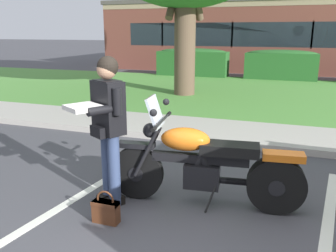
# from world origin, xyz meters

# --- Properties ---
(ground_plane) EXTENTS (140.00, 140.00, 0.00)m
(ground_plane) POSITION_xyz_m (0.00, 0.00, 0.00)
(ground_plane) COLOR #424247
(curb_strip) EXTENTS (60.00, 0.20, 0.12)m
(curb_strip) POSITION_xyz_m (0.00, 3.16, 0.06)
(curb_strip) COLOR #ADA89E
(curb_strip) RESTS_ON ground
(concrete_walk) EXTENTS (60.00, 1.50, 0.08)m
(concrete_walk) POSITION_xyz_m (0.00, 4.01, 0.04)
(concrete_walk) COLOR #ADA89E
(concrete_walk) RESTS_ON ground
(grass_lawn) EXTENTS (60.00, 7.74, 0.06)m
(grass_lawn) POSITION_xyz_m (0.00, 8.63, 0.03)
(grass_lawn) COLOR #518E3D
(grass_lawn) RESTS_ON ground
(stall_stripe_0) EXTENTS (0.65, 4.38, 0.01)m
(stall_stripe_0) POSITION_xyz_m (-1.36, 0.20, 0.00)
(stall_stripe_0) COLOR silver
(stall_stripe_0) RESTS_ON ground
(motorcycle) EXTENTS (2.24, 0.82, 1.26)m
(motorcycle) POSITION_xyz_m (0.25, 0.92, 0.49)
(motorcycle) COLOR black
(motorcycle) RESTS_ON ground
(rider_person) EXTENTS (0.60, 0.67, 1.70)m
(rider_person) POSITION_xyz_m (-0.85, 0.55, 1.01)
(rider_person) COLOR black
(rider_person) RESTS_ON ground
(handbag) EXTENTS (0.28, 0.13, 0.36)m
(handbag) POSITION_xyz_m (-0.70, 0.16, 0.14)
(handbag) COLOR #562D19
(handbag) RESTS_ON ground
(hedge_left) EXTENTS (3.08, 0.90, 1.24)m
(hedge_left) POSITION_xyz_m (-3.23, 12.46, 0.65)
(hedge_left) COLOR #235623
(hedge_left) RESTS_ON ground
(hedge_center_left) EXTENTS (2.83, 0.90, 1.24)m
(hedge_center_left) POSITION_xyz_m (0.49, 12.46, 0.65)
(hedge_center_left) COLOR #235623
(hedge_center_left) RESTS_ON ground
(brick_building) EXTENTS (20.72, 9.04, 3.48)m
(brick_building) POSITION_xyz_m (1.63, 18.77, 1.74)
(brick_building) COLOR brown
(brick_building) RESTS_ON ground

